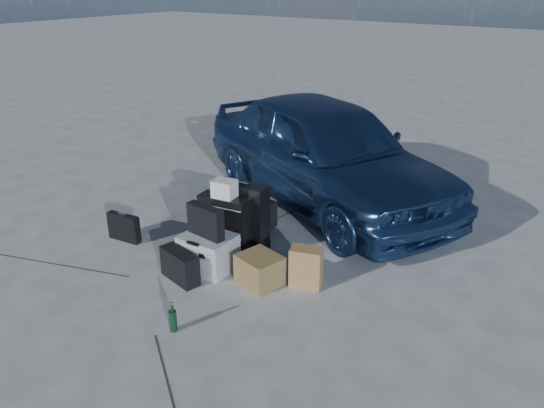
# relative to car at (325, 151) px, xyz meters

# --- Properties ---
(ground) EXTENTS (60.00, 60.00, 0.00)m
(ground) POSITION_rel_car_xyz_m (0.05, -2.60, -0.69)
(ground) COLOR #B9B9B3
(ground) RESTS_ON ground
(car) EXTENTS (4.36, 3.15, 1.38)m
(car) POSITION_rel_car_xyz_m (0.00, 0.00, 0.00)
(car) COLOR navy
(car) RESTS_ON ground
(pelican_case) EXTENTS (0.53, 0.44, 0.37)m
(pelican_case) POSITION_rel_car_xyz_m (-0.07, -2.23, -0.50)
(pelican_case) COLOR #B0B3B6
(pelican_case) RESTS_ON ground
(laptop_bag) EXTENTS (0.44, 0.15, 0.32)m
(laptop_bag) POSITION_rel_car_xyz_m (-0.08, -2.24, -0.16)
(laptop_bag) COLOR black
(laptop_bag) RESTS_ON pelican_case
(briefcase) EXTENTS (0.41, 0.14, 0.32)m
(briefcase) POSITION_rel_car_xyz_m (-1.27, -2.30, -0.53)
(briefcase) COLOR black
(briefcase) RESTS_ON ground
(suitcase_left) EXTENTS (0.58, 0.24, 0.74)m
(suitcase_left) POSITION_rel_car_xyz_m (-0.07, -1.65, -0.32)
(suitcase_left) COLOR black
(suitcase_left) RESTS_ON ground
(suitcase_right) EXTENTS (0.57, 0.27, 0.66)m
(suitcase_right) POSITION_rel_car_xyz_m (-0.13, -1.89, -0.36)
(suitcase_right) COLOR black
(suitcase_right) RESTS_ON ground
(white_carton) EXTENTS (0.26, 0.22, 0.18)m
(white_carton) POSITION_rel_car_xyz_m (-0.12, -1.88, 0.06)
(white_carton) COLOR silver
(white_carton) RESTS_ON suitcase_right
(duffel_bag) EXTENTS (0.66, 0.35, 0.32)m
(duffel_bag) POSITION_rel_car_xyz_m (-0.39, -1.10, -0.53)
(duffel_bag) COLOR black
(duffel_bag) RESTS_ON ground
(flat_box_white) EXTENTS (0.45, 0.39, 0.07)m
(flat_box_white) POSITION_rel_car_xyz_m (-0.39, -1.11, -0.34)
(flat_box_white) COLOR silver
(flat_box_white) RESTS_ON duffel_bag
(flat_box_black) EXTENTS (0.28, 0.21, 0.06)m
(flat_box_black) POSITION_rel_car_xyz_m (-0.40, -1.12, -0.28)
(flat_box_black) COLOR black
(flat_box_black) RESTS_ON flat_box_white
(kraft_bag) EXTENTS (0.34, 0.27, 0.40)m
(kraft_bag) POSITION_rel_car_xyz_m (0.92, -1.95, -0.49)
(kraft_bag) COLOR olive
(kraft_bag) RESTS_ON ground
(cardboard_box) EXTENTS (0.46, 0.43, 0.29)m
(cardboard_box) POSITION_rel_car_xyz_m (0.53, -2.16, -0.54)
(cardboard_box) COLOR brown
(cardboard_box) RESTS_ON ground
(messenger_bag) EXTENTS (0.48, 0.26, 0.32)m
(messenger_bag) POSITION_rel_car_xyz_m (-0.15, -2.56, -0.53)
(messenger_bag) COLOR black
(messenger_bag) RESTS_ON ground
(green_bottle) EXTENTS (0.07, 0.07, 0.27)m
(green_bottle) POSITION_rel_car_xyz_m (0.37, -3.20, -0.56)
(green_bottle) COLOR black
(green_bottle) RESTS_ON ground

